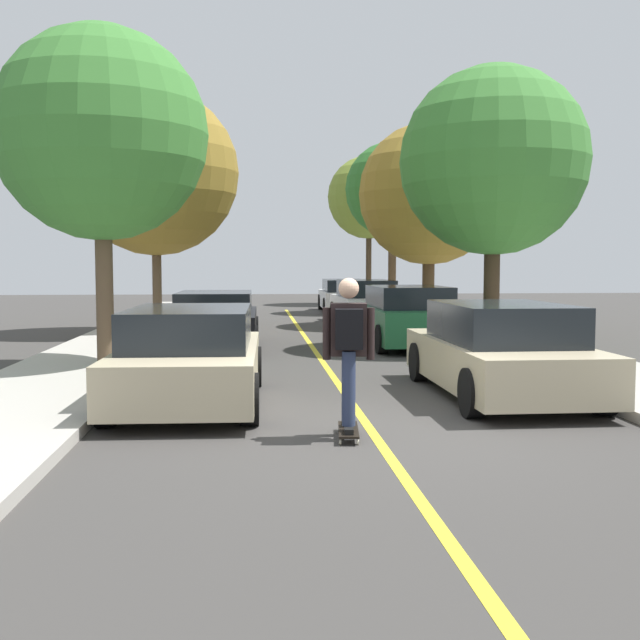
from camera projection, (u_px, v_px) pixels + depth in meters
The scene contains 17 objects.
ground at pixel (373, 433), 8.95m from camera, with size 80.00×80.00×0.00m, color #3D3A38.
center_line at pixel (336, 380), 12.93m from camera, with size 0.12×39.20×0.01m, color gold.
parked_car_left_nearest at pixel (190, 357), 10.75m from camera, with size 2.01×4.39×1.34m.
parked_car_left_near at pixel (215, 320), 17.75m from camera, with size 2.00×4.21×1.30m.
parked_car_right_nearest at pixel (500, 351), 11.35m from camera, with size 1.97×4.49×1.37m.
parked_car_right_near at pixel (408, 317), 18.13m from camera, with size 2.00×4.29×1.42m.
parked_car_right_far at pixel (365, 302), 25.01m from camera, with size 1.94×4.46×1.42m.
parked_car_right_farthest at pixel (344, 296), 30.87m from camera, with size 1.97×4.72×1.30m.
street_tree_left_nearest at pixel (101, 135), 13.78m from camera, with size 3.79×3.79×6.01m.
street_tree_left_near at pixel (155, 173), 21.40m from camera, with size 4.60×4.60×6.61m.
street_tree_right_nearest at pixel (494, 162), 17.41m from camera, with size 4.24×4.24×6.23m.
street_tree_right_near at pixel (429, 194), 23.78m from camera, with size 4.36×4.36×6.11m.
street_tree_right_far at pixel (393, 190), 30.00m from camera, with size 3.70×3.70×6.51m.
street_tree_right_farthest at pixel (369, 198), 36.11m from camera, with size 3.87×3.87×6.81m.
fire_hydrant at pixel (136, 336), 15.72m from camera, with size 0.20×0.20×0.70m.
skateboard at pixel (348, 430), 8.70m from camera, with size 0.30×0.86×0.10m.
skateboarder at pixel (349, 344), 8.59m from camera, with size 0.59×0.71×1.69m.
Camera 1 is at (-1.37, -8.75, 1.96)m, focal length 43.52 mm.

